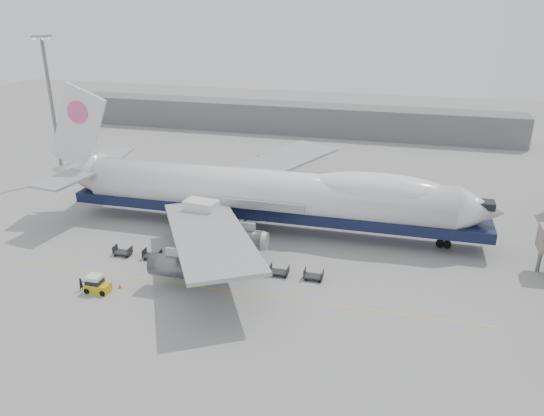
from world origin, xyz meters
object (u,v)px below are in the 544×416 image
(airliner, at_px, (269,193))
(baggage_tug, at_px, (96,285))
(ground_worker, at_px, (81,284))
(catering_truck, at_px, (202,219))

(airliner, bearing_deg, baggage_tug, -123.78)
(baggage_tug, distance_m, ground_worker, 1.89)
(airliner, xyz_separation_m, baggage_tug, (-14.71, -21.98, -4.72))
(baggage_tug, bearing_deg, catering_truck, 66.10)
(catering_truck, relative_size, ground_worker, 3.83)
(catering_truck, xyz_separation_m, ground_worker, (-8.77, -15.84, -2.64))
(ground_worker, bearing_deg, baggage_tug, -74.05)
(catering_truck, xyz_separation_m, baggage_tug, (-6.89, -15.64, -2.53))
(airliner, distance_m, catering_truck, 10.30)
(catering_truck, relative_size, baggage_tug, 2.16)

